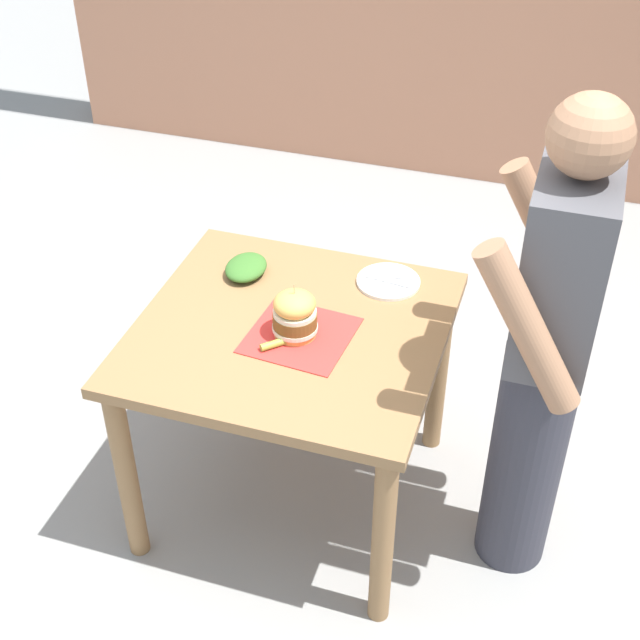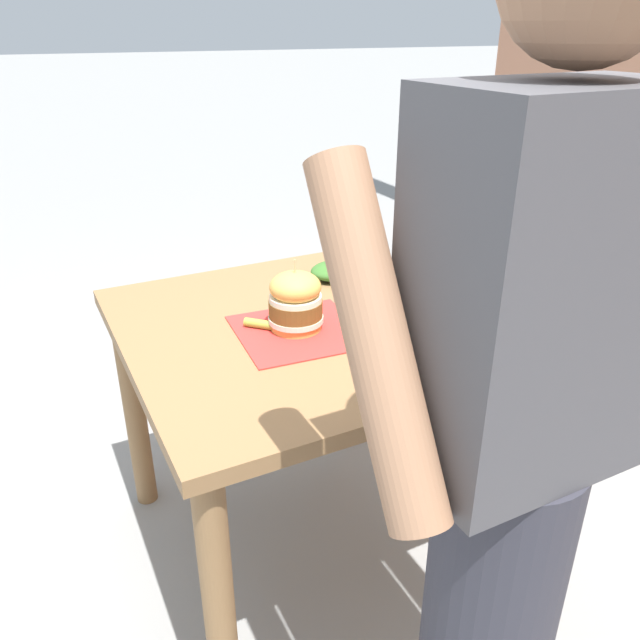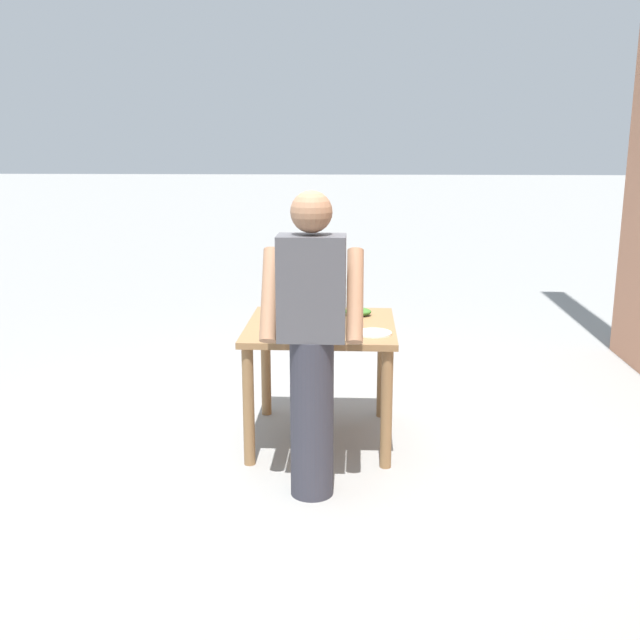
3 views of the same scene
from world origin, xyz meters
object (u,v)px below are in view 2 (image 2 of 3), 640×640
side_plate_with_forks (458,331)px  diner_across_table (511,460)px  side_salad (338,270)px  sandwich (296,301)px  pickle_spear (262,324)px  patio_table (304,364)px

side_plate_with_forks → diner_across_table: diner_across_table is taller
side_salad → diner_across_table: (0.25, 1.05, 0.07)m
sandwich → diner_across_table: size_ratio=0.11×
side_plate_with_forks → diner_across_table: 0.66m
diner_across_table → sandwich: bearing=-88.1°
sandwich → pickle_spear: sandwich is taller
diner_across_table → side_salad: bearing=-103.4°
pickle_spear → diner_across_table: size_ratio=0.06×
side_salad → diner_across_table: 1.08m
patio_table → pickle_spear: pickle_spear is taller
pickle_spear → patio_table: bearing=174.8°
sandwich → patio_table: bearing=-141.5°
sandwich → side_salad: 0.39m
sandwich → side_plate_with_forks: 0.43m
side_salad → diner_across_table: bearing=76.6°
pickle_spear → side_plate_with_forks: 0.52m
pickle_spear → diner_across_table: diner_across_table is taller
side_plate_with_forks → patio_table: bearing=-35.6°
sandwich → diner_across_table: diner_across_table is taller
sandwich → pickle_spear: (0.08, -0.04, -0.07)m
pickle_spear → side_salad: side_salad is taller
side_plate_with_forks → side_salad: side_salad is taller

